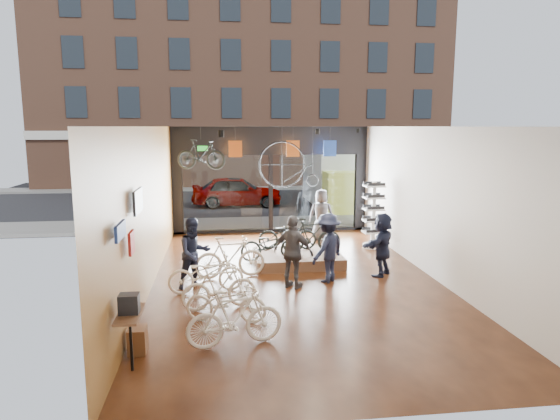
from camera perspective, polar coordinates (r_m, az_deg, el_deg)
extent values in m
cube|color=black|center=(12.56, 1.82, -8.19)|extent=(7.00, 12.00, 0.04)
cube|color=black|center=(11.96, 1.92, 9.61)|extent=(7.00, 12.00, 0.04)
cube|color=olive|center=(12.09, -14.85, 0.16)|extent=(0.04, 12.00, 3.80)
cube|color=beige|center=(13.12, 17.24, 0.77)|extent=(0.04, 12.00, 3.80)
cube|color=beige|center=(6.38, 10.31, -7.96)|extent=(7.00, 0.04, 3.80)
cube|color=#198C26|center=(17.72, -8.84, 6.99)|extent=(0.35, 0.06, 0.18)
cube|color=black|center=(27.15, -3.03, 1.44)|extent=(30.00, 18.00, 0.02)
cube|color=slate|center=(19.47, -1.42, -1.55)|extent=(30.00, 2.40, 0.12)
cube|color=slate|center=(31.10, -3.55, 2.60)|extent=(30.00, 2.00, 0.12)
cube|color=brown|center=(33.52, -3.95, 14.98)|extent=(26.00, 5.00, 14.00)
imported|color=gray|center=(24.03, -4.96, 2.15)|extent=(4.29, 1.73, 1.46)
imported|color=beige|center=(8.91, -5.19, -12.14)|extent=(1.79, 0.83, 1.03)
imported|color=beige|center=(9.97, -6.19, -10.36)|extent=(1.68, 0.89, 0.84)
imported|color=beige|center=(10.64, -6.98, -8.72)|extent=(1.66, 0.80, 0.96)
imported|color=beige|center=(11.72, -8.45, -7.16)|extent=(1.81, 0.84, 0.91)
imported|color=beige|center=(12.72, -5.71, -5.37)|extent=(1.85, 0.77, 1.08)
cube|color=brown|center=(14.04, 2.01, -5.55)|extent=(2.40, 1.80, 0.30)
imported|color=black|center=(13.20, -1.06, -3.94)|extent=(1.70, 0.80, 0.86)
imported|color=black|center=(13.93, 3.56, -2.93)|extent=(1.69, 0.59, 1.00)
imported|color=black|center=(14.34, 0.85, -2.81)|extent=(1.71, 0.72, 0.87)
imported|color=#161C33|center=(11.97, -9.78, -4.91)|extent=(1.02, 0.94, 1.69)
imported|color=#3F3F44|center=(11.81, 1.54, -4.83)|extent=(1.08, 0.95, 1.75)
imported|color=#161C33|center=(12.33, 5.48, -4.32)|extent=(1.24, 1.23, 1.72)
imported|color=#3F3F44|center=(16.89, 4.75, -0.53)|extent=(0.91, 0.66, 1.72)
imported|color=#161C33|center=(13.08, 11.59, -3.86)|extent=(1.35, 1.47, 1.63)
imported|color=black|center=(16.05, -9.01, 6.28)|extent=(1.64, 0.89, 0.95)
cube|color=#CC5919|center=(17.05, -5.13, 6.96)|extent=(0.45, 0.03, 0.55)
cube|color=#CC5919|center=(17.22, 1.49, 7.02)|extent=(0.45, 0.03, 0.55)
cube|color=#1E3F99|center=(17.46, 5.72, 7.01)|extent=(0.45, 0.03, 0.55)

